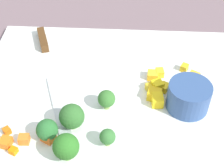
{
  "coord_description": "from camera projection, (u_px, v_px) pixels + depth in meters",
  "views": [
    {
      "loc": [
        -0.02,
        0.42,
        0.43
      ],
      "look_at": [
        0.0,
        0.0,
        0.02
      ],
      "focal_mm": 53.2,
      "sensor_mm": 36.0,
      "label": 1
    }
  ],
  "objects": [
    {
      "name": "ground_plane",
      "position": [
        112.0,
        93.0,
        0.6
      ],
      "size": [
        4.0,
        4.0,
        0.0
      ],
      "primitive_type": "plane",
      "color": "slate"
    },
    {
      "name": "cutting_board",
      "position": [
        112.0,
        90.0,
        0.6
      ],
      "size": [
        0.49,
        0.37,
        0.01
      ],
      "primitive_type": "cube",
      "color": "white",
      "rests_on": "ground_plane"
    },
    {
      "name": "prep_bowl",
      "position": [
        189.0,
        97.0,
        0.55
      ],
      "size": [
        0.07,
        0.07,
        0.05
      ],
      "primitive_type": "cylinder",
      "color": "#34528A",
      "rests_on": "cutting_board"
    },
    {
      "name": "chef_knife",
      "position": [
        48.0,
        61.0,
        0.64
      ],
      "size": [
        0.12,
        0.3,
        0.02
      ],
      "rotation": [
        0.0,
        0.0,
        1.91
      ],
      "color": "silver",
      "rests_on": "cutting_board"
    },
    {
      "name": "carrot_dice_0",
      "position": [
        24.0,
        139.0,
        0.51
      ],
      "size": [
        0.02,
        0.01,
        0.01
      ],
      "primitive_type": "cube",
      "rotation": [
        0.0,
        0.0,
        1.6
      ],
      "color": "orange",
      "rests_on": "cutting_board"
    },
    {
      "name": "carrot_dice_1",
      "position": [
        7.0,
        131.0,
        0.52
      ],
      "size": [
        0.02,
        0.02,
        0.01
      ],
      "primitive_type": "cube",
      "rotation": [
        0.0,
        0.0,
        0.79
      ],
      "color": "orange",
      "rests_on": "cutting_board"
    },
    {
      "name": "carrot_dice_2",
      "position": [
        48.0,
        136.0,
        0.51
      ],
      "size": [
        0.03,
        0.02,
        0.02
      ],
      "primitive_type": "cube",
      "rotation": [
        0.0,
        0.0,
        1.09
      ],
      "color": "orange",
      "rests_on": "cutting_board"
    },
    {
      "name": "carrot_dice_3",
      "position": [
        44.0,
        129.0,
        0.52
      ],
      "size": [
        0.02,
        0.02,
        0.01
      ],
      "primitive_type": "cube",
      "rotation": [
        0.0,
        0.0,
        1.17
      ],
      "color": "orange",
      "rests_on": "cutting_board"
    },
    {
      "name": "carrot_dice_4",
      "position": [
        6.0,
        142.0,
        0.5
      ],
      "size": [
        0.02,
        0.02,
        0.01
      ],
      "primitive_type": "cube",
      "rotation": [
        0.0,
        0.0,
        2.93
      ],
      "color": "orange",
      "rests_on": "cutting_board"
    },
    {
      "name": "carrot_dice_5",
      "position": [
        13.0,
        151.0,
        0.49
      ],
      "size": [
        0.01,
        0.01,
        0.01
      ],
      "primitive_type": "cube",
      "rotation": [
        0.0,
        0.0,
        1.18
      ],
      "color": "orange",
      "rests_on": "cutting_board"
    },
    {
      "name": "pepper_dice_0",
      "position": [
        193.0,
        78.0,
        0.6
      ],
      "size": [
        0.02,
        0.02,
        0.02
      ],
      "primitive_type": "cube",
      "rotation": [
        0.0,
        0.0,
        2.59
      ],
      "color": "yellow",
      "rests_on": "cutting_board"
    },
    {
      "name": "pepper_dice_1",
      "position": [
        160.0,
        73.0,
        0.62
      ],
      "size": [
        0.02,
        0.02,
        0.01
      ],
      "primitive_type": "cube",
      "rotation": [
        0.0,
        0.0,
        1.71
      ],
      "color": "yellow",
      "rests_on": "cutting_board"
    },
    {
      "name": "pepper_dice_2",
      "position": [
        157.0,
        84.0,
        0.59
      ],
      "size": [
        0.02,
        0.02,
        0.02
      ],
      "primitive_type": "cube",
      "rotation": [
        0.0,
        0.0,
        0.45
      ],
      "color": "yellow",
      "rests_on": "cutting_board"
    },
    {
      "name": "pepper_dice_3",
      "position": [
        184.0,
        68.0,
        0.63
      ],
      "size": [
        0.02,
        0.02,
        0.01
      ],
      "primitive_type": "cube",
      "rotation": [
        0.0,
        0.0,
        1.07
      ],
      "color": "yellow",
      "rests_on": "cutting_board"
    },
    {
      "name": "pepper_dice_4",
      "position": [
        164.0,
        88.0,
        0.59
      ],
      "size": [
        0.02,
        0.02,
        0.01
      ],
      "primitive_type": "cube",
      "rotation": [
        0.0,
        0.0,
        2.6
      ],
      "color": "yellow",
      "rests_on": "cutting_board"
    },
    {
      "name": "pepper_dice_5",
      "position": [
        203.0,
        89.0,
        0.59
      ],
      "size": [
        0.02,
        0.02,
        0.01
      ],
      "primitive_type": "cube",
      "rotation": [
        0.0,
        0.0,
        2.89
      ],
      "color": "yellow",
      "rests_on": "cutting_board"
    },
    {
      "name": "pepper_dice_6",
      "position": [
        150.0,
        88.0,
        0.59
      ],
      "size": [
        0.02,
        0.02,
        0.01
      ],
      "primitive_type": "cube",
      "rotation": [
        0.0,
        0.0,
        2.11
      ],
      "color": "yellow",
      "rests_on": "cutting_board"
    },
    {
      "name": "pepper_dice_7",
      "position": [
        154.0,
        95.0,
        0.57
      ],
      "size": [
        0.03,
        0.03,
        0.02
      ],
      "primitive_type": "cube",
      "rotation": [
        0.0,
        0.0,
        1.27
      ],
      "color": "yellow",
      "rests_on": "cutting_board"
    },
    {
      "name": "pepper_dice_8",
      "position": [
        157.0,
        100.0,
        0.56
      ],
      "size": [
        0.02,
        0.02,
        0.02
      ],
      "primitive_type": "cube",
      "rotation": [
        0.0,
        0.0,
        0.09
      ],
      "color": "yellow",
      "rests_on": "cutting_board"
    },
    {
      "name": "pepper_dice_9",
      "position": [
        152.0,
        75.0,
        0.61
      ],
      "size": [
        0.02,
        0.02,
        0.01
      ],
      "primitive_type": "cube",
      "rotation": [
        0.0,
        0.0,
        1.51
      ],
      "color": "yellow",
      "rests_on": "cutting_board"
    },
    {
      "name": "broccoli_floret_0",
      "position": [
        72.0,
        117.0,
        0.52
      ],
      "size": [
        0.04,
        0.04,
        0.04
      ],
      "color": "#97B96D",
      "rests_on": "cutting_board"
    },
    {
      "name": "broccoli_floret_1",
      "position": [
        107.0,
        99.0,
        0.55
      ],
      "size": [
        0.03,
        0.03,
        0.04
      ],
      "color": "#8CB356",
      "rests_on": "cutting_board"
    },
    {
      "name": "broccoli_floret_2",
      "position": [
        111.0,
        137.0,
        0.5
      ],
      "size": [
        0.02,
        0.02,
        0.03
      ],
      "color": "#8CBA57",
      "rests_on": "cutting_board"
    },
    {
      "name": "broccoli_floret_3",
      "position": [
        47.0,
        130.0,
        0.51
      ],
      "size": [
        0.03,
        0.03,
        0.04
      ],
      "color": "#91BB6B",
      "rests_on": "cutting_board"
    },
    {
      "name": "broccoli_floret_4",
      "position": [
        66.0,
        147.0,
        0.47
      ],
      "size": [
        0.04,
        0.04,
        0.05
      ],
      "color": "#88B764",
      "rests_on": "cutting_board"
    }
  ]
}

